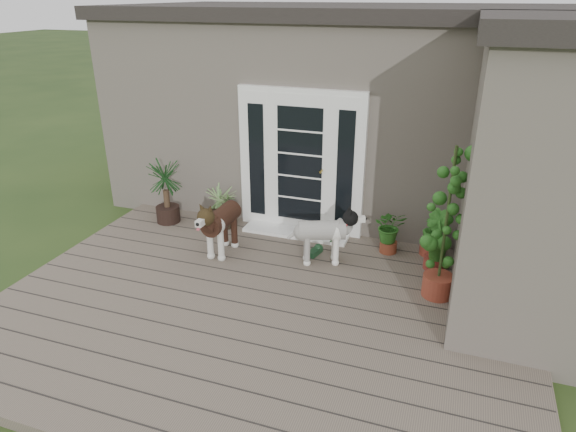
% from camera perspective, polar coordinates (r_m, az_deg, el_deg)
% --- Properties ---
extents(deck, '(6.20, 4.60, 0.12)m').
position_cam_1_polar(deck, '(6.08, -3.35, -10.56)').
color(deck, '#6B5B4C').
rests_on(deck, ground).
extents(house_main, '(7.40, 4.00, 3.10)m').
position_cam_1_polar(house_main, '(9.29, 6.61, 11.62)').
color(house_main, '#665E54').
rests_on(house_main, ground).
extents(roof_main, '(7.60, 4.20, 0.20)m').
position_cam_1_polar(roof_main, '(9.09, 7.13, 21.83)').
color(roof_main, '#2D2826').
rests_on(roof_main, house_main).
extents(house_wing, '(1.60, 2.40, 3.10)m').
position_cam_1_polar(house_wing, '(6.10, 26.82, 2.67)').
color(house_wing, '#665E54').
rests_on(house_wing, ground).
extents(door_unit, '(1.90, 0.14, 2.15)m').
position_cam_1_polar(door_unit, '(7.51, 1.42, 6.04)').
color(door_unit, white).
rests_on(door_unit, deck).
extents(door_step, '(1.60, 0.40, 0.05)m').
position_cam_1_polar(door_step, '(7.72, 0.88, -1.83)').
color(door_step, white).
rests_on(door_step, deck).
extents(brindle_dog, '(0.42, 0.93, 0.77)m').
position_cam_1_polar(brindle_dog, '(7.08, -7.43, -1.32)').
color(brindle_dog, '#3B2015').
rests_on(brindle_dog, deck).
extents(white_dog, '(0.91, 0.63, 0.70)m').
position_cam_1_polar(white_dog, '(6.80, 3.81, -2.59)').
color(white_dog, beige).
rests_on(white_dog, deck).
extents(spider_plant, '(0.90, 0.90, 0.73)m').
position_cam_1_polar(spider_plant, '(7.95, -7.29, 1.42)').
color(spider_plant, '#A5BA72').
rests_on(spider_plant, deck).
extents(yucca, '(0.79, 0.79, 1.01)m').
position_cam_1_polar(yucca, '(8.18, -13.53, 2.66)').
color(yucca, black).
rests_on(yucca, deck).
extents(herb_a, '(0.54, 0.54, 0.56)m').
position_cam_1_polar(herb_a, '(7.22, 11.29, -1.97)').
color(herb_a, '#1E5A19').
rests_on(herb_a, deck).
extents(herb_b, '(0.56, 0.56, 0.59)m').
position_cam_1_polar(herb_b, '(6.94, 16.22, -3.49)').
color(herb_b, '#1E641C').
rests_on(herb_b, deck).
extents(herb_c, '(0.34, 0.34, 0.50)m').
position_cam_1_polar(herb_c, '(7.31, 15.83, -2.39)').
color(herb_c, '#185117').
rests_on(herb_c, deck).
extents(sapling, '(0.65, 0.65, 1.94)m').
position_cam_1_polar(sapling, '(6.05, 17.33, -0.70)').
color(sapling, '#295C1A').
rests_on(sapling, deck).
extents(clog_left, '(0.16, 0.27, 0.08)m').
position_cam_1_polar(clog_left, '(7.48, 5.35, -2.71)').
color(clog_left, '#143315').
rests_on(clog_left, deck).
extents(clog_right, '(0.22, 0.35, 0.10)m').
position_cam_1_polar(clog_right, '(7.13, 3.05, -3.95)').
color(clog_right, '#14331B').
rests_on(clog_right, deck).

